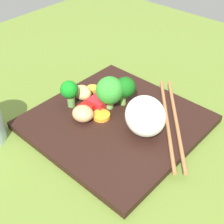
% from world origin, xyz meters
% --- Properties ---
extents(ground_plane, '(1.10, 1.10, 0.02)m').
position_xyz_m(ground_plane, '(0.00, 0.00, -0.01)').
color(ground_plane, olive).
extents(square_plate, '(0.27, 0.27, 0.01)m').
position_xyz_m(square_plate, '(0.00, 0.00, 0.01)').
color(square_plate, black).
rests_on(square_plate, ground_plane).
extents(rice_mound, '(0.09, 0.09, 0.06)m').
position_xyz_m(rice_mound, '(0.01, -0.06, 0.05)').
color(rice_mound, white).
rests_on(rice_mound, square_plate).
extents(broccoli_floret_0, '(0.03, 0.03, 0.05)m').
position_xyz_m(broccoli_floret_0, '(-0.03, 0.09, 0.05)').
color(broccoli_floret_0, '#5F9345').
rests_on(broccoli_floret_0, square_plate).
extents(broccoli_floret_1, '(0.05, 0.05, 0.06)m').
position_xyz_m(broccoli_floret_1, '(0.02, 0.03, 0.05)').
color(broccoli_floret_1, '#83BE56').
rests_on(broccoli_floret_1, square_plate).
extents(broccoli_floret_2, '(0.04, 0.04, 0.06)m').
position_xyz_m(broccoli_floret_2, '(0.04, 0.02, 0.05)').
color(broccoli_floret_2, '#72AF43').
rests_on(broccoli_floret_2, square_plate).
extents(carrot_slice_0, '(0.04, 0.04, 0.01)m').
position_xyz_m(carrot_slice_0, '(-0.01, 0.02, 0.02)').
color(carrot_slice_0, orange).
rests_on(carrot_slice_0, square_plate).
extents(carrot_slice_1, '(0.03, 0.03, 0.00)m').
position_xyz_m(carrot_slice_1, '(0.04, 0.05, 0.02)').
color(carrot_slice_1, orange).
rests_on(carrot_slice_1, square_plate).
extents(carrot_slice_2, '(0.03, 0.03, 0.01)m').
position_xyz_m(carrot_slice_2, '(0.04, 0.09, 0.02)').
color(carrot_slice_2, orange).
rests_on(carrot_slice_2, square_plate).
extents(pepper_chunk_0, '(0.03, 0.03, 0.01)m').
position_xyz_m(pepper_chunk_0, '(-0.02, 0.05, 0.02)').
color(pepper_chunk_0, red).
rests_on(pepper_chunk_0, square_plate).
extents(pepper_chunk_1, '(0.03, 0.03, 0.02)m').
position_xyz_m(pepper_chunk_1, '(0.01, 0.05, 0.02)').
color(pepper_chunk_1, red).
rests_on(pepper_chunk_1, square_plate).
extents(chicken_piece_0, '(0.04, 0.05, 0.03)m').
position_xyz_m(chicken_piece_0, '(0.01, 0.09, 0.03)').
color(chicken_piece_0, tan).
rests_on(chicken_piece_0, square_plate).
extents(chicken_piece_1, '(0.04, 0.04, 0.03)m').
position_xyz_m(chicken_piece_1, '(-0.04, 0.04, 0.03)').
color(chicken_piece_1, tan).
rests_on(chicken_piece_1, square_plate).
extents(chopstick_pair, '(0.20, 0.17, 0.01)m').
position_xyz_m(chopstick_pair, '(0.06, -0.08, 0.02)').
color(chopstick_pair, '#9E683E').
rests_on(chopstick_pair, square_plate).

